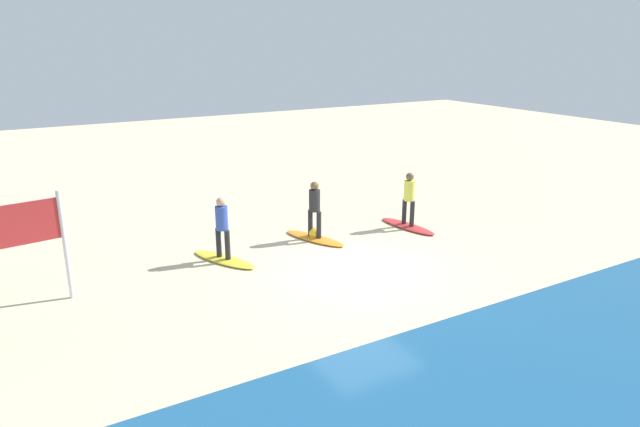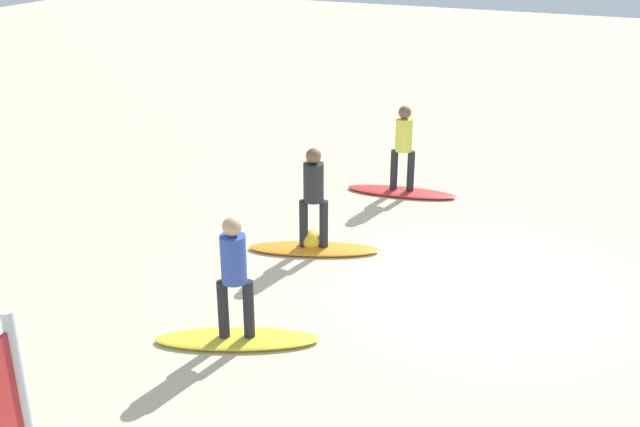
# 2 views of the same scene
# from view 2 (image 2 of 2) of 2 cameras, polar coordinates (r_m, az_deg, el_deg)

# --- Properties ---
(ground_plane) EXTENTS (60.00, 60.00, 0.00)m
(ground_plane) POSITION_cam_2_polar(r_m,az_deg,el_deg) (11.29, 11.52, -5.49)
(ground_plane) COLOR beige
(surfboard_red) EXTENTS (0.87, 2.16, 0.09)m
(surfboard_red) POSITION_cam_2_polar(r_m,az_deg,el_deg) (14.60, 6.15, 1.64)
(surfboard_red) COLOR red
(surfboard_red) RESTS_ON ground
(surfer_red) EXTENTS (0.32, 0.46, 1.64)m
(surfer_red) POSITION_cam_2_polar(r_m,az_deg,el_deg) (14.27, 6.31, 5.36)
(surfer_red) COLOR #232328
(surfer_red) RESTS_ON surfboard_red
(surfboard_orange) EXTENTS (1.26, 2.16, 0.09)m
(surfboard_orange) POSITION_cam_2_polar(r_m,az_deg,el_deg) (12.15, -0.47, -2.66)
(surfboard_orange) COLOR orange
(surfboard_orange) RESTS_ON ground
(surfer_orange) EXTENTS (0.32, 0.44, 1.64)m
(surfer_orange) POSITION_cam_2_polar(r_m,az_deg,el_deg) (11.77, -0.49, 1.71)
(surfer_orange) COLOR #232328
(surfer_orange) RESTS_ON surfboard_orange
(surfboard_yellow) EXTENTS (1.37, 2.15, 0.09)m
(surfboard_yellow) POSITION_cam_2_polar(r_m,az_deg,el_deg) (9.83, -6.24, -9.38)
(surfboard_yellow) COLOR yellow
(surfboard_yellow) RESTS_ON ground
(surfer_yellow) EXTENTS (0.32, 0.43, 1.64)m
(surfer_yellow) POSITION_cam_2_polar(r_m,az_deg,el_deg) (9.35, -6.50, -4.21)
(surfer_yellow) COLOR #232328
(surfer_yellow) RESTS_ON surfboard_yellow
(beach_ball) EXTENTS (0.34, 0.34, 0.34)m
(beach_ball) POSITION_cam_2_polar(r_m,az_deg,el_deg) (12.16, -0.69, -2.01)
(beach_ball) COLOR yellow
(beach_ball) RESTS_ON ground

